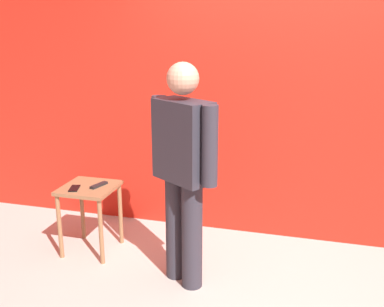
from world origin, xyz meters
TOP-DOWN VIEW (x-y plane):
  - back_wall_red at (0.00, 1.28)m, footprint 6.09×0.12m
  - standing_person at (-0.55, 0.27)m, footprint 0.59×0.44m
  - side_table at (-1.44, 0.52)m, footprint 0.43×0.43m
  - cell_phone at (-1.52, 0.43)m, footprint 0.11×0.16m
  - tv_remote at (-1.36, 0.54)m, footprint 0.09×0.18m

SIDE VIEW (x-z plane):
  - side_table at x=-1.44m, z-range 0.18..0.76m
  - cell_phone at x=-1.52m, z-range 0.58..0.59m
  - tv_remote at x=-1.36m, z-range 0.58..0.60m
  - standing_person at x=-0.55m, z-range 0.10..1.73m
  - back_wall_red at x=0.00m, z-range 0.00..2.96m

